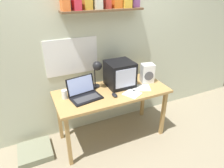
{
  "coord_description": "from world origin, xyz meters",
  "views": [
    {
      "loc": [
        -0.95,
        -2.06,
        1.97
      ],
      "look_at": [
        0.0,
        0.0,
        0.84
      ],
      "focal_mm": 32.0,
      "sensor_mm": 36.0,
      "label": 1
    }
  ],
  "objects_px": {
    "loose_paper_near_monitor": "(132,94)",
    "computer_mouse": "(115,95)",
    "juice_glass": "(65,95)",
    "desk_lamp": "(97,69)",
    "floor_cushion": "(35,152)",
    "crt_monitor": "(120,74)",
    "corner_desk": "(112,96)",
    "loose_paper_near_laptop": "(141,88)",
    "laptop": "(84,92)",
    "space_heater": "(147,73)"
  },
  "relations": [
    {
      "from": "space_heater",
      "to": "desk_lamp",
      "type": "bearing_deg",
      "value": -174.96
    },
    {
      "from": "space_heater",
      "to": "computer_mouse",
      "type": "bearing_deg",
      "value": -149.69
    },
    {
      "from": "desk_lamp",
      "to": "loose_paper_near_laptop",
      "type": "bearing_deg",
      "value": -33.74
    },
    {
      "from": "desk_lamp",
      "to": "space_heater",
      "type": "xyz_separation_m",
      "value": [
        0.7,
        -0.1,
        -0.15
      ]
    },
    {
      "from": "corner_desk",
      "to": "juice_glass",
      "type": "xyz_separation_m",
      "value": [
        -0.6,
        0.07,
        0.12
      ]
    },
    {
      "from": "floor_cushion",
      "to": "space_heater",
      "type": "bearing_deg",
      "value": -1.64
    },
    {
      "from": "corner_desk",
      "to": "loose_paper_near_monitor",
      "type": "height_order",
      "value": "loose_paper_near_monitor"
    },
    {
      "from": "desk_lamp",
      "to": "loose_paper_near_monitor",
      "type": "distance_m",
      "value": 0.55
    },
    {
      "from": "computer_mouse",
      "to": "floor_cushion",
      "type": "relative_size",
      "value": 0.26
    },
    {
      "from": "loose_paper_near_monitor",
      "to": "computer_mouse",
      "type": "bearing_deg",
      "value": 170.04
    },
    {
      "from": "loose_paper_near_monitor",
      "to": "corner_desk",
      "type": "bearing_deg",
      "value": 138.5
    },
    {
      "from": "loose_paper_near_laptop",
      "to": "laptop",
      "type": "bearing_deg",
      "value": 173.14
    },
    {
      "from": "computer_mouse",
      "to": "space_heater",
      "type": "bearing_deg",
      "value": 16.85
    },
    {
      "from": "desk_lamp",
      "to": "juice_glass",
      "type": "bearing_deg",
      "value": 179.32
    },
    {
      "from": "computer_mouse",
      "to": "corner_desk",
      "type": "bearing_deg",
      "value": 78.12
    },
    {
      "from": "loose_paper_near_laptop",
      "to": "floor_cushion",
      "type": "distance_m",
      "value": 1.61
    },
    {
      "from": "space_heater",
      "to": "computer_mouse",
      "type": "height_order",
      "value": "space_heater"
    },
    {
      "from": "juice_glass",
      "to": "loose_paper_near_laptop",
      "type": "relative_size",
      "value": 0.38
    },
    {
      "from": "loose_paper_near_laptop",
      "to": "loose_paper_near_monitor",
      "type": "relative_size",
      "value": 1.15
    },
    {
      "from": "computer_mouse",
      "to": "loose_paper_near_laptop",
      "type": "relative_size",
      "value": 0.35
    },
    {
      "from": "crt_monitor",
      "to": "loose_paper_near_laptop",
      "type": "height_order",
      "value": "crt_monitor"
    },
    {
      "from": "corner_desk",
      "to": "computer_mouse",
      "type": "height_order",
      "value": "computer_mouse"
    },
    {
      "from": "loose_paper_near_laptop",
      "to": "computer_mouse",
      "type": "bearing_deg",
      "value": -172.81
    },
    {
      "from": "loose_paper_near_laptop",
      "to": "crt_monitor",
      "type": "bearing_deg",
      "value": 140.57
    },
    {
      "from": "desk_lamp",
      "to": "loose_paper_near_laptop",
      "type": "xyz_separation_m",
      "value": [
        0.53,
        -0.23,
        -0.28
      ]
    },
    {
      "from": "corner_desk",
      "to": "floor_cushion",
      "type": "height_order",
      "value": "corner_desk"
    },
    {
      "from": "space_heater",
      "to": "loose_paper_near_laptop",
      "type": "distance_m",
      "value": 0.25
    },
    {
      "from": "desk_lamp",
      "to": "loose_paper_near_monitor",
      "type": "xyz_separation_m",
      "value": [
        0.34,
        -0.32,
        -0.28
      ]
    },
    {
      "from": "crt_monitor",
      "to": "floor_cushion",
      "type": "distance_m",
      "value": 1.49
    },
    {
      "from": "corner_desk",
      "to": "desk_lamp",
      "type": "bearing_deg",
      "value": 134.44
    },
    {
      "from": "corner_desk",
      "to": "computer_mouse",
      "type": "xyz_separation_m",
      "value": [
        -0.03,
        -0.14,
        0.09
      ]
    },
    {
      "from": "floor_cushion",
      "to": "computer_mouse",
      "type": "bearing_deg",
      "value": -12.36
    },
    {
      "from": "computer_mouse",
      "to": "floor_cushion",
      "type": "height_order",
      "value": "computer_mouse"
    },
    {
      "from": "loose_paper_near_laptop",
      "to": "loose_paper_near_monitor",
      "type": "xyz_separation_m",
      "value": [
        -0.19,
        -0.09,
        0.0
      ]
    },
    {
      "from": "loose_paper_near_laptop",
      "to": "floor_cushion",
      "type": "relative_size",
      "value": 0.73
    },
    {
      "from": "juice_glass",
      "to": "computer_mouse",
      "type": "bearing_deg",
      "value": -19.83
    },
    {
      "from": "laptop",
      "to": "loose_paper_near_laptop",
      "type": "relative_size",
      "value": 1.35
    },
    {
      "from": "computer_mouse",
      "to": "floor_cushion",
      "type": "xyz_separation_m",
      "value": [
        -1.02,
        0.22,
        -0.71
      ]
    },
    {
      "from": "loose_paper_near_monitor",
      "to": "floor_cushion",
      "type": "xyz_separation_m",
      "value": [
        -1.25,
        0.26,
        -0.7
      ]
    },
    {
      "from": "juice_glass",
      "to": "loose_paper_near_laptop",
      "type": "distance_m",
      "value": 1.0
    },
    {
      "from": "desk_lamp",
      "to": "juice_glass",
      "type": "relative_size",
      "value": 3.41
    },
    {
      "from": "juice_glass",
      "to": "computer_mouse",
      "type": "relative_size",
      "value": 1.06
    },
    {
      "from": "corner_desk",
      "to": "floor_cushion",
      "type": "bearing_deg",
      "value": 175.2
    },
    {
      "from": "juice_glass",
      "to": "desk_lamp",
      "type": "bearing_deg",
      "value": 9.67
    },
    {
      "from": "floor_cushion",
      "to": "corner_desk",
      "type": "bearing_deg",
      "value": -4.8
    },
    {
      "from": "crt_monitor",
      "to": "computer_mouse",
      "type": "bearing_deg",
      "value": -128.71
    },
    {
      "from": "loose_paper_near_laptop",
      "to": "juice_glass",
      "type": "bearing_deg",
      "value": 171.2
    },
    {
      "from": "corner_desk",
      "to": "space_heater",
      "type": "distance_m",
      "value": 0.6
    },
    {
      "from": "crt_monitor",
      "to": "desk_lamp",
      "type": "xyz_separation_m",
      "value": [
        -0.31,
        0.04,
        0.11
      ]
    },
    {
      "from": "corner_desk",
      "to": "computer_mouse",
      "type": "relative_size",
      "value": 13.96
    }
  ]
}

